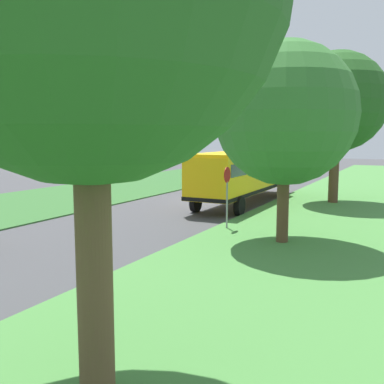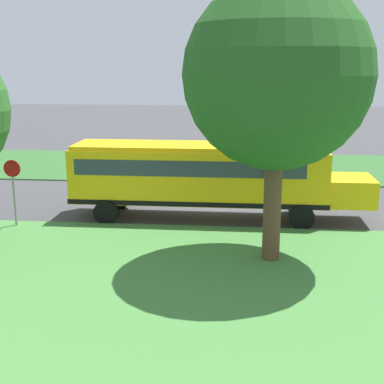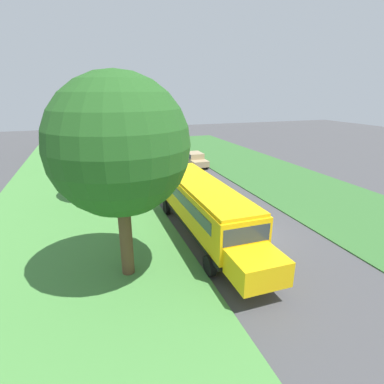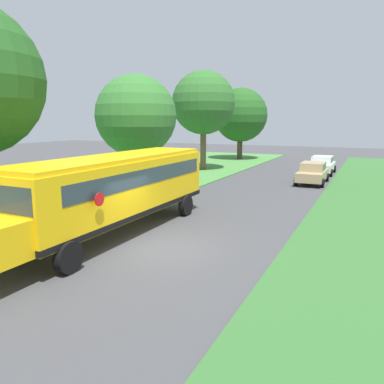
{
  "view_description": "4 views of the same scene",
  "coord_description": "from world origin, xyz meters",
  "px_view_note": "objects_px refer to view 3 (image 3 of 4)",
  "views": [
    {
      "loc": [
        -11.87,
        26.08,
        4.05
      ],
      "look_at": [
        -1.6,
        5.63,
        1.2
      ],
      "focal_mm": 42.0,
      "sensor_mm": 36.0,
      "label": 1
    },
    {
      "loc": [
        -24.42,
        -0.77,
        6.41
      ],
      "look_at": [
        -2.08,
        1.35,
        1.0
      ],
      "focal_mm": 50.0,
      "sensor_mm": 36.0,
      "label": 2
    },
    {
      "loc": [
        -8.63,
        -14.29,
        8.2
      ],
      "look_at": [
        -1.58,
        5.8,
        1.01
      ],
      "focal_mm": 28.0,
      "sensor_mm": 36.0,
      "label": 3
    },
    {
      "loc": [
        6.59,
        -11.17,
        4.51
      ],
      "look_at": [
        -0.3,
        3.19,
        1.51
      ],
      "focal_mm": 35.0,
      "sensor_mm": 36.0,
      "label": 4
    }
  ],
  "objects_px": {
    "car_tan_nearest": "(195,159)",
    "oak_tree_across_road": "(91,112)",
    "oak_tree_far_end": "(93,110)",
    "stop_sign": "(146,178)",
    "school_bus": "(204,205)",
    "oak_tree_beside_bus": "(120,147)",
    "car_white_middle": "(180,150)",
    "oak_tree_roadside_mid": "(104,137)"
  },
  "relations": [
    {
      "from": "oak_tree_roadside_mid",
      "to": "oak_tree_far_end",
      "type": "xyz_separation_m",
      "value": [
        -0.23,
        11.34,
        1.38
      ]
    },
    {
      "from": "car_tan_nearest",
      "to": "school_bus",
      "type": "bearing_deg",
      "value": -108.05
    },
    {
      "from": "oak_tree_far_end",
      "to": "car_white_middle",
      "type": "bearing_deg",
      "value": 11.03
    },
    {
      "from": "school_bus",
      "to": "oak_tree_across_road",
      "type": "relative_size",
      "value": 1.47
    },
    {
      "from": "car_tan_nearest",
      "to": "oak_tree_across_road",
      "type": "relative_size",
      "value": 0.52
    },
    {
      "from": "oak_tree_beside_bus",
      "to": "stop_sign",
      "type": "height_order",
      "value": "oak_tree_beside_bus"
    },
    {
      "from": "oak_tree_beside_bus",
      "to": "oak_tree_far_end",
      "type": "relative_size",
      "value": 0.99
    },
    {
      "from": "car_white_middle",
      "to": "oak_tree_roadside_mid",
      "type": "distance_m",
      "value": 17.28
    },
    {
      "from": "oak_tree_far_end",
      "to": "school_bus",
      "type": "bearing_deg",
      "value": -76.12
    },
    {
      "from": "school_bus",
      "to": "oak_tree_far_end",
      "type": "xyz_separation_m",
      "value": [
        -5.01,
        20.25,
        4.35
      ]
    },
    {
      "from": "oak_tree_beside_bus",
      "to": "stop_sign",
      "type": "bearing_deg",
      "value": 74.58
    },
    {
      "from": "oak_tree_roadside_mid",
      "to": "oak_tree_across_road",
      "type": "xyz_separation_m",
      "value": [
        -0.26,
        22.28,
        0.42
      ]
    },
    {
      "from": "oak_tree_far_end",
      "to": "stop_sign",
      "type": "distance_m",
      "value": 13.89
    },
    {
      "from": "school_bus",
      "to": "oak_tree_beside_bus",
      "type": "xyz_separation_m",
      "value": [
        -4.76,
        -2.56,
        4.12
      ]
    },
    {
      "from": "car_white_middle",
      "to": "oak_tree_roadside_mid",
      "type": "bearing_deg",
      "value": -127.3
    },
    {
      "from": "car_tan_nearest",
      "to": "oak_tree_across_road",
      "type": "bearing_deg",
      "value": 125.59
    },
    {
      "from": "car_tan_nearest",
      "to": "oak_tree_beside_bus",
      "type": "xyz_separation_m",
      "value": [
        -10.17,
        -19.15,
        5.16
      ]
    },
    {
      "from": "car_white_middle",
      "to": "oak_tree_beside_bus",
      "type": "bearing_deg",
      "value": -112.26
    },
    {
      "from": "school_bus",
      "to": "oak_tree_roadside_mid",
      "type": "distance_m",
      "value": 10.54
    },
    {
      "from": "stop_sign",
      "to": "oak_tree_across_road",
      "type": "bearing_deg",
      "value": 97.32
    },
    {
      "from": "car_tan_nearest",
      "to": "stop_sign",
      "type": "xyz_separation_m",
      "value": [
        -7.4,
        -9.12,
        0.86
      ]
    },
    {
      "from": "oak_tree_across_road",
      "to": "stop_sign",
      "type": "height_order",
      "value": "oak_tree_across_road"
    },
    {
      "from": "school_bus",
      "to": "car_tan_nearest",
      "type": "distance_m",
      "value": 17.49
    },
    {
      "from": "oak_tree_beside_bus",
      "to": "oak_tree_roadside_mid",
      "type": "distance_m",
      "value": 11.53
    },
    {
      "from": "car_tan_nearest",
      "to": "oak_tree_roadside_mid",
      "type": "relative_size",
      "value": 0.58
    },
    {
      "from": "oak_tree_roadside_mid",
      "to": "oak_tree_across_road",
      "type": "distance_m",
      "value": 22.28
    },
    {
      "from": "school_bus",
      "to": "oak_tree_roadside_mid",
      "type": "relative_size",
      "value": 1.65
    },
    {
      "from": "school_bus",
      "to": "oak_tree_beside_bus",
      "type": "distance_m",
      "value": 6.79
    },
    {
      "from": "oak_tree_beside_bus",
      "to": "oak_tree_far_end",
      "type": "xyz_separation_m",
      "value": [
        -0.25,
        22.81,
        0.23
      ]
    },
    {
      "from": "oak_tree_far_end",
      "to": "oak_tree_across_road",
      "type": "xyz_separation_m",
      "value": [
        -0.03,
        10.94,
        -0.95
      ]
    },
    {
      "from": "oak_tree_beside_bus",
      "to": "oak_tree_across_road",
      "type": "xyz_separation_m",
      "value": [
        -0.28,
        33.75,
        -0.72
      ]
    },
    {
      "from": "oak_tree_roadside_mid",
      "to": "oak_tree_far_end",
      "type": "relative_size",
      "value": 0.83
    },
    {
      "from": "car_tan_nearest",
      "to": "oak_tree_roadside_mid",
      "type": "bearing_deg",
      "value": -142.97
    },
    {
      "from": "school_bus",
      "to": "car_white_middle",
      "type": "height_order",
      "value": "school_bus"
    },
    {
      "from": "oak_tree_far_end",
      "to": "stop_sign",
      "type": "bearing_deg",
      "value": -76.72
    },
    {
      "from": "car_white_middle",
      "to": "oak_tree_roadside_mid",
      "type": "xyz_separation_m",
      "value": [
        -10.19,
        -13.37,
        4.02
      ]
    },
    {
      "from": "school_bus",
      "to": "car_tan_nearest",
      "type": "relative_size",
      "value": 2.82
    },
    {
      "from": "school_bus",
      "to": "stop_sign",
      "type": "bearing_deg",
      "value": 104.91
    },
    {
      "from": "oak_tree_across_road",
      "to": "oak_tree_beside_bus",
      "type": "bearing_deg",
      "value": -89.53
    },
    {
      "from": "car_white_middle",
      "to": "school_bus",
      "type": "bearing_deg",
      "value": -103.65
    },
    {
      "from": "oak_tree_far_end",
      "to": "oak_tree_across_road",
      "type": "height_order",
      "value": "oak_tree_far_end"
    },
    {
      "from": "school_bus",
      "to": "oak_tree_roadside_mid",
      "type": "xyz_separation_m",
      "value": [
        -4.78,
        8.91,
        2.97
      ]
    }
  ]
}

